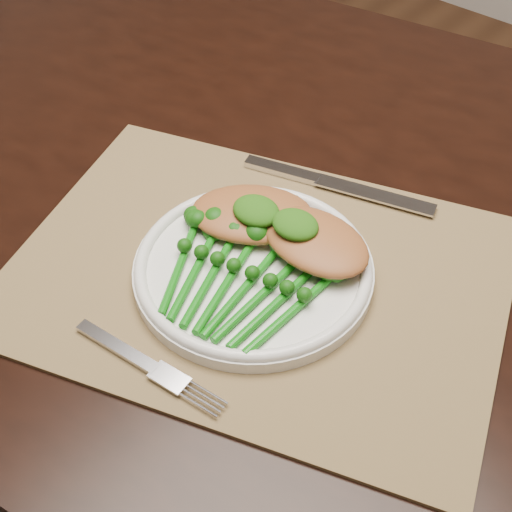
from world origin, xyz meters
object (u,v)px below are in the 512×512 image
Objects in this scene: dining_table at (259,365)px; placemat at (257,275)px; broccolini_bundle at (234,288)px; chicken_fillet_left at (252,214)px; dinner_plate at (253,268)px.

placemat is at bearing -61.13° from dining_table.
placemat is at bearing 87.57° from broccolini_bundle.
chicken_fillet_left is at bearing 116.42° from placemat.
dinner_plate is at bearing -123.74° from placemat.
placemat is 2.04× the size of dinner_plate.
dinner_plate is 1.28× the size of broccolini_bundle.
chicken_fillet_left is (-0.04, 0.05, 0.02)m from dinner_plate.
chicken_fillet_left is (0.05, -0.08, 0.40)m from dining_table.
dining_table is 9.10× the size of broccolini_bundle.
chicken_fillet_left reaches higher than dinner_plate.
placemat is 3.78× the size of chicken_fillet_left.
dinner_plate is (-0.00, -0.00, 0.01)m from placemat.
dining_table is at bearing 127.00° from dinner_plate.
dinner_plate is (0.09, -0.13, 0.39)m from dining_table.
broccolini_bundle is at bearing -100.50° from placemat.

